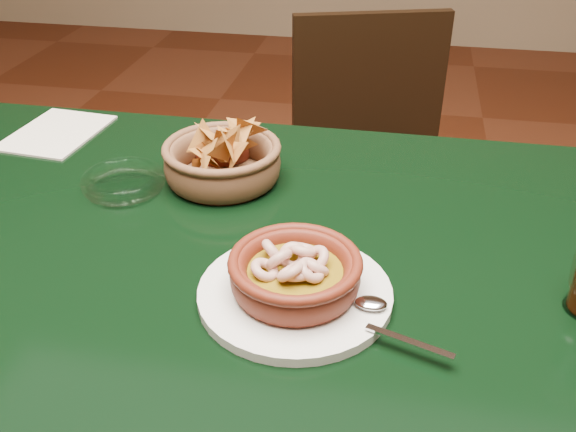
% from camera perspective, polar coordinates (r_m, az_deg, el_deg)
% --- Properties ---
extents(dining_table, '(1.20, 0.80, 0.75)m').
position_cam_1_polar(dining_table, '(0.97, -7.97, -6.54)').
color(dining_table, black).
rests_on(dining_table, ground).
extents(dining_chair, '(0.50, 0.50, 0.87)m').
position_cam_1_polar(dining_chair, '(1.62, 7.63, 2.96)').
color(dining_chair, black).
rests_on(dining_chair, ground).
extents(shrimp_plate, '(0.31, 0.24, 0.07)m').
position_cam_1_polar(shrimp_plate, '(0.77, 0.66, -5.52)').
color(shrimp_plate, silver).
rests_on(shrimp_plate, dining_table).
extents(chip_basket, '(0.22, 0.22, 0.13)m').
position_cam_1_polar(chip_basket, '(1.03, -5.85, 4.91)').
color(chip_basket, brown).
rests_on(chip_basket, dining_table).
extents(guacamole_ramekin, '(0.12, 0.12, 0.04)m').
position_cam_1_polar(guacamole_ramekin, '(1.11, -5.85, 6.02)').
color(guacamole_ramekin, '#4F180D').
rests_on(guacamole_ramekin, dining_table).
extents(glass_ashtray, '(0.14, 0.14, 0.03)m').
position_cam_1_polar(glass_ashtray, '(1.04, -14.41, 2.97)').
color(glass_ashtray, white).
rests_on(glass_ashtray, dining_table).
extents(paper_menu, '(0.16, 0.21, 0.00)m').
position_cam_1_polar(paper_menu, '(1.28, -19.87, 6.99)').
color(paper_menu, beige).
rests_on(paper_menu, dining_table).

